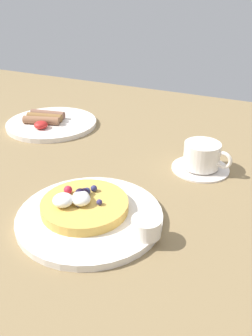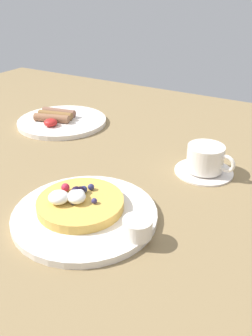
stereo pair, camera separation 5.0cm
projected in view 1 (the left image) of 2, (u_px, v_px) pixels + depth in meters
ground_plane at (107, 182)px, 76.61cm from camera, size 186.05×134.10×3.00cm
pancake_plate at (90, 216)px, 61.89cm from camera, size 25.67×25.67×1.28cm
pancake_with_berries at (83, 204)px, 62.05cm from camera, size 15.53×15.53×3.90cm
syrup_ramekin at (146, 227)px, 55.78cm from camera, size 4.80×4.80×3.06cm
breakfast_plate at (52, 123)px, 101.58cm from camera, size 25.63×25.63×1.31cm
fried_breakfast at (44, 118)px, 100.96cm from camera, size 12.08×13.32×2.45cm
coffee_saucer at (200, 168)px, 78.39cm from camera, size 12.74×12.74×0.79cm
coffee_cup at (202, 155)px, 76.76cm from camera, size 10.82×7.94×5.52cm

